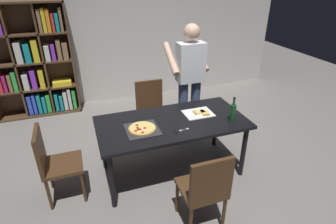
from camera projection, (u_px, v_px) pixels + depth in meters
ground_plane at (172, 170)px, 3.60m from camera, size 12.00×12.00×0.00m
back_wall at (125, 28)px, 5.14m from camera, size 6.40×0.10×2.80m
dining_table at (172, 126)px, 3.29m from camera, size 1.79×0.88×0.75m
chair_near_camera at (205, 188)px, 2.59m from camera, size 0.42×0.42×0.90m
chair_far_side at (151, 107)px, 4.15m from camera, size 0.42×0.42×0.90m
chair_left_end at (53, 161)px, 2.96m from camera, size 0.42×0.42×0.90m
bookshelf at (33, 63)px, 4.66m from camera, size 1.40×0.35×1.95m
person_serving_pizza at (190, 77)px, 3.89m from camera, size 0.55×0.54×1.75m
pepperoni_pizza_on_tray at (142, 129)px, 3.07m from camera, size 0.37×0.37×0.04m
pizza_slices_on_towel at (199, 113)px, 3.42m from camera, size 0.36×0.28×0.03m
wine_bottle at (233, 113)px, 3.20m from camera, size 0.07×0.07×0.32m
kitchen_scissors at (179, 131)px, 3.04m from camera, size 0.20×0.09×0.01m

